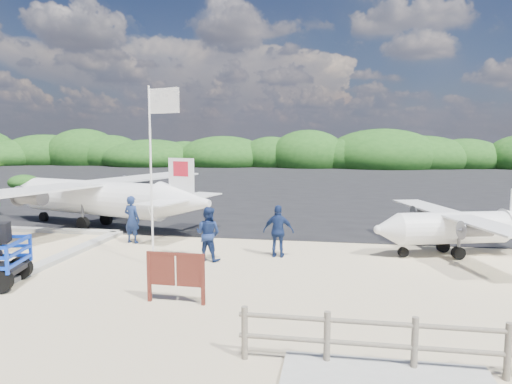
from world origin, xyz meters
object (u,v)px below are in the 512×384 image
at_px(signboard, 176,303).
at_px(crew_b, 208,234).
at_px(flagpole, 153,266).
at_px(aircraft_small, 206,179).
at_px(crew_a, 132,219).
at_px(crew_c, 278,231).

xyz_separation_m(signboard, crew_b, (-0.30, 4.04, 0.91)).
distance_m(flagpole, aircraft_small, 32.06).
height_order(signboard, crew_b, crew_b).
height_order(flagpole, aircraft_small, flagpole).
bearing_deg(crew_b, aircraft_small, -60.81).
height_order(signboard, aircraft_small, aircraft_small).
bearing_deg(flagpole, crew_b, 32.83).
distance_m(crew_a, crew_c, 6.03).
relative_size(signboard, crew_c, 0.88).
distance_m(crew_c, aircraft_small, 31.42).
relative_size(flagpole, signboard, 3.57).
relative_size(flagpole, crew_b, 3.12).
bearing_deg(aircraft_small, crew_a, 83.79).
bearing_deg(crew_c, crew_b, 22.79).
bearing_deg(signboard, crew_b, 96.01).
bearing_deg(flagpole, crew_c, 25.51).
bearing_deg(crew_a, flagpole, 137.88).
height_order(flagpole, crew_b, flagpole).
bearing_deg(signboard, crew_c, 69.75).
height_order(crew_a, aircraft_small, crew_a).
height_order(flagpole, signboard, flagpole).
xyz_separation_m(flagpole, aircraft_small, (-7.17, 31.25, 0.00)).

